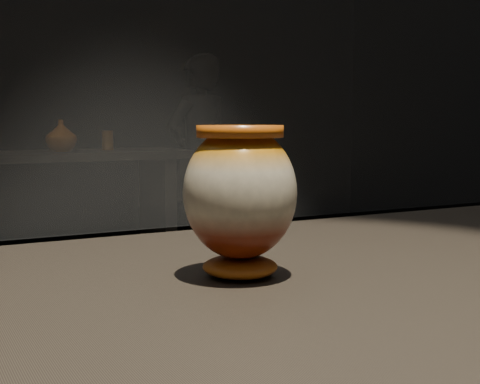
% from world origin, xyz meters
% --- Properties ---
extents(main_vase, '(0.15, 0.15, 0.20)m').
position_xyz_m(main_vase, '(0.07, 0.03, 1.01)').
color(main_vase, maroon).
rests_on(main_vase, display_plinth).
extents(back_shelf, '(2.00, 0.60, 0.90)m').
position_xyz_m(back_shelf, '(0.39, 3.47, 0.64)').
color(back_shelf, black).
rests_on(back_shelf, ground).
extents(back_vase_mid, '(0.19, 0.19, 0.20)m').
position_xyz_m(back_vase_mid, '(0.60, 3.41, 1.00)').
color(back_vase_mid, maroon).
rests_on(back_vase_mid, back_shelf).
extents(back_vase_right, '(0.07, 0.07, 0.13)m').
position_xyz_m(back_vase_right, '(0.92, 3.51, 0.96)').
color(back_vase_right, '#9C6516').
rests_on(back_vase_right, back_shelf).
extents(visitor, '(0.66, 0.52, 1.60)m').
position_xyz_m(visitor, '(1.81, 4.05, 0.80)').
color(visitor, black).
rests_on(visitor, ground).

